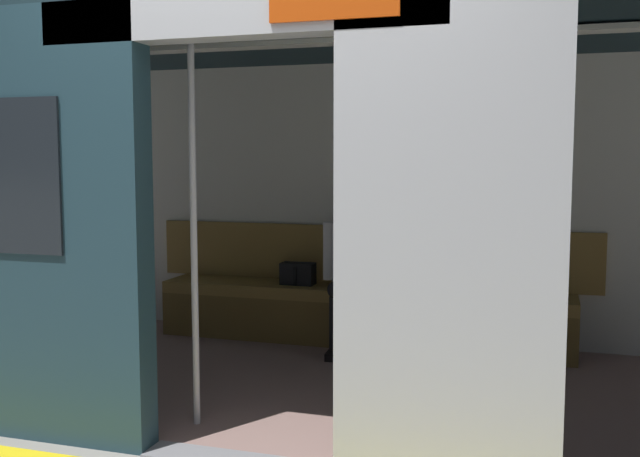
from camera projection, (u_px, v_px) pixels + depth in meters
train_car at (308, 144)px, 4.45m from camera, size 6.40×2.75×2.27m
bench_seat at (359, 302)px, 5.53m from camera, size 3.16×0.44×0.44m
person_seated at (357, 260)px, 5.45m from camera, size 0.55×0.69×1.16m
handbag at (298, 274)px, 5.69m from camera, size 0.26×0.15×0.17m
book at (412, 288)px, 5.45m from camera, size 0.16×0.23×0.03m
grab_pole_door at (194, 226)px, 3.82m from camera, size 0.04×0.04×2.13m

